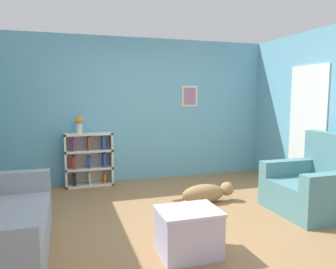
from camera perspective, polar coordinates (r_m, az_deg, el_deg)
ground_plane at (r=4.22m, az=1.70°, el=-14.96°), size 14.00×14.00×0.00m
wall_back at (r=6.09m, az=-5.27°, el=4.32°), size 5.60×0.13×2.60m
bookshelf at (r=5.87m, az=-13.59°, el=-4.19°), size 0.81×0.29×0.92m
recliner_chair at (r=4.88m, az=24.31°, el=-8.20°), size 0.96×1.02×1.05m
coffee_table at (r=3.34m, az=3.58°, el=-16.40°), size 0.60×0.48×0.46m
dog at (r=4.90m, az=6.82°, el=-10.07°), size 0.96×0.25×0.28m
vase at (r=5.75m, az=-15.21°, el=1.86°), size 0.13×0.13×0.29m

